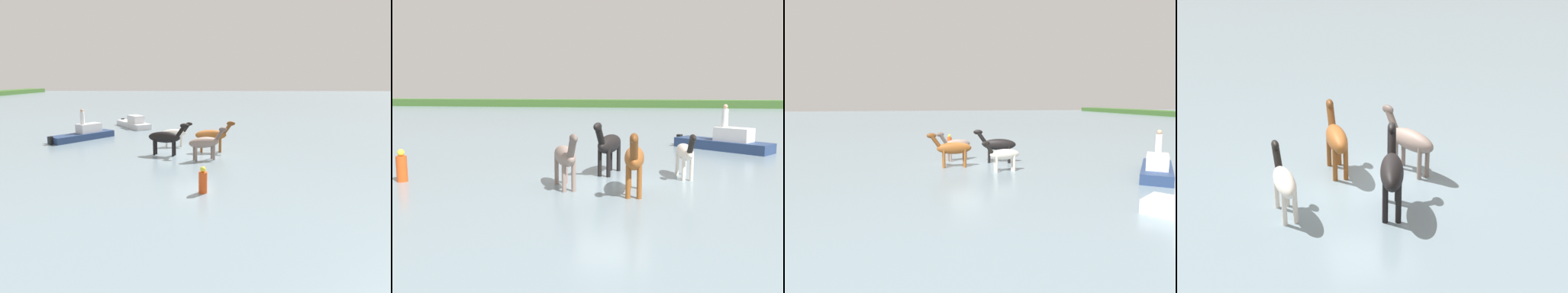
{
  "view_description": "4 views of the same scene",
  "coord_description": "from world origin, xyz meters",
  "views": [
    {
      "loc": [
        -20.75,
        -0.65,
        4.74
      ],
      "look_at": [
        -0.89,
        -0.15,
        0.69
      ],
      "focal_mm": 30.93,
      "sensor_mm": 36.0,
      "label": 1
    },
    {
      "loc": [
        1.23,
        -13.78,
        3.24
      ],
      "look_at": [
        -0.96,
        0.94,
        1.14
      ],
      "focal_mm": 38.52,
      "sensor_mm": 36.0,
      "label": 2
    },
    {
      "loc": [
        20.88,
        -3.26,
        3.88
      ],
      "look_at": [
        -0.28,
        0.61,
        1.03
      ],
      "focal_mm": 32.47,
      "sensor_mm": 36.0,
      "label": 3
    },
    {
      "loc": [
        2.75,
        13.94,
        6.46
      ],
      "look_at": [
        -0.3,
        -0.92,
        0.85
      ],
      "focal_mm": 48.25,
      "sensor_mm": 36.0,
      "label": 4
    }
  ],
  "objects": [
    {
      "name": "horse_dark_mare",
      "position": [
        -1.44,
        -0.75,
        1.05
      ],
      "size": [
        1.35,
        2.37,
        1.9
      ],
      "rotation": [
        0.0,
        0.0,
        5.14
      ],
      "color": "gray",
      "rests_on": "ground_plane"
    },
    {
      "name": "horse_mid_herd",
      "position": [
        -0.28,
        1.71,
        1.13
      ],
      "size": [
        1.06,
        2.65,
        2.05
      ],
      "rotation": [
        0.0,
        0.0,
        4.48
      ],
      "color": "black",
      "rests_on": "ground_plane"
    },
    {
      "name": "horse_rear_stallion",
      "position": [
        2.5,
        1.38,
        0.94
      ],
      "size": [
        0.76,
        2.21,
        1.71
      ],
      "rotation": [
        0.0,
        0.0,
        4.87
      ],
      "color": "silver",
      "rests_on": "ground_plane"
    },
    {
      "name": "horse_lead",
      "position": [
        0.78,
        -1.2,
        1.11
      ],
      "size": [
        0.64,
        2.59,
        2.02
      ],
      "rotation": [
        0.0,
        0.0,
        4.74
      ],
      "color": "brown",
      "rests_on": "ground_plane"
    },
    {
      "name": "ground_plane",
      "position": [
        0.0,
        0.0,
        0.0
      ],
      "size": [
        214.44,
        214.44,
        0.0
      ],
      "primitive_type": "plane",
      "color": "gray"
    }
  ]
}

